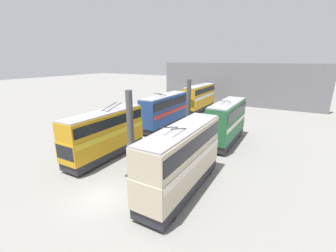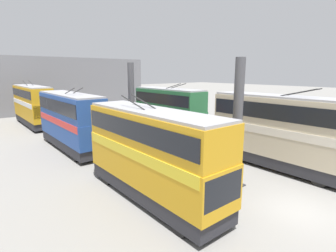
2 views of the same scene
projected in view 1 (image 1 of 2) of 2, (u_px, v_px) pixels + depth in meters
The scene contains 12 objects.
ground_plane at pixel (100, 198), 17.16m from camera, with size 240.00×240.00×0.00m, color gray.
depot_back_wall at pixel (236, 85), 50.44m from camera, with size 0.50×36.00×9.40m.
support_column_near at pixel (131, 136), 19.42m from camera, with size 1.04×1.04×7.76m.
support_column_far at pixel (188, 110), 29.30m from camera, with size 1.04×1.04×7.76m.
bus_left_near at pixel (182, 156), 17.26m from camera, with size 10.06×2.54×5.93m.
bus_left_far at pixel (227, 120), 27.66m from camera, with size 9.18×2.54×5.83m.
bus_right_near at pixel (105, 132), 23.56m from camera, with size 9.86×2.54×5.63m.
bus_right_mid at pixel (165, 110), 33.87m from camera, with size 10.21×2.54×5.69m.
bus_right_far at pixel (200, 96), 45.46m from camera, with size 10.94×2.54×5.81m.
person_aisle_midway at pixel (168, 142), 26.08m from camera, with size 0.25×0.43×1.77m.
person_by_right_row at pixel (128, 152), 23.32m from camera, with size 0.45×0.48×1.73m.
oil_drum at pixel (191, 150), 24.99m from camera, with size 0.59×0.59×0.87m.
Camera 1 is at (-10.35, -11.89, 10.15)m, focal length 24.00 mm.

